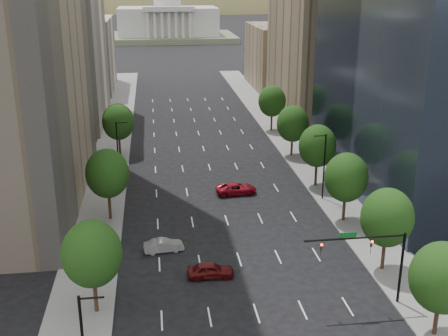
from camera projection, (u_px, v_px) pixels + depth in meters
name	position (u px, v px, depth m)	size (l,w,h in m)	color
sidewalk_left	(103.00, 195.00, 75.65)	(6.00, 200.00, 0.15)	slate
sidewalk_right	(325.00, 185.00, 79.41)	(6.00, 200.00, 0.15)	slate
midrise_cream_left	(64.00, 33.00, 109.12)	(14.00, 30.00, 35.00)	beige
filler_left	(85.00, 55.00, 142.83)	(14.00, 26.00, 18.00)	beige
parking_tan_right	(316.00, 44.00, 113.19)	(14.00, 30.00, 30.00)	#8C7759
filler_right	(279.00, 57.00, 146.41)	(14.00, 26.00, 16.00)	#8C7759
tree_right_0	(442.00, 278.00, 44.68)	(5.20, 5.20, 8.39)	#382316
tree_right_1	(387.00, 218.00, 54.88)	(5.20, 5.20, 8.75)	#382316
tree_right_2	(346.00, 177.00, 66.17)	(5.20, 5.20, 8.61)	#382316
tree_right_3	(317.00, 146.00, 77.33)	(5.20, 5.20, 8.89)	#382316
tree_right_4	(293.00, 124.00, 90.59)	(5.20, 5.20, 8.46)	#382316
tree_right_5	(272.00, 101.00, 105.50)	(5.20, 5.20, 8.75)	#382316
tree_left_0	(92.00, 254.00, 47.73)	(5.20, 5.20, 8.75)	#382316
tree_left_1	(107.00, 174.00, 66.41)	(5.20, 5.20, 8.97)	#382316
tree_left_2	(118.00, 122.00, 90.88)	(5.20, 5.20, 8.68)	#382316
streetlight_rn	(324.00, 165.00, 72.92)	(1.70, 0.20, 9.00)	black
streetlight_ln	(118.00, 150.00, 79.03)	(1.70, 0.20, 9.00)	black
traffic_signal	(376.00, 254.00, 49.02)	(9.12, 0.40, 7.38)	black
capitol	(168.00, 21.00, 252.59)	(60.00, 40.00, 35.20)	#596647
foothills	(191.00, 40.00, 599.73)	(720.00, 413.00, 263.00)	olive
car_maroon	(210.00, 270.00, 55.06)	(1.86, 4.61, 1.57)	#4F0D0E
car_silver	(164.00, 245.00, 60.28)	(1.48, 4.25, 1.40)	#A3A3A8
car_red_far	(236.00, 189.00, 76.12)	(2.55, 5.53, 1.54)	maroon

